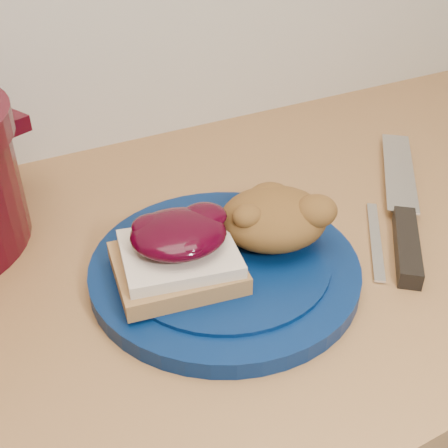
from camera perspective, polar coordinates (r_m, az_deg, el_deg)
name	(u,v)px	position (r m, az deg, el deg)	size (l,w,h in m)	color
plate	(225,268)	(0.58, 0.07, -4.54)	(0.28, 0.28, 0.02)	#041A44
sandwich	(178,252)	(0.54, -4.70, -2.82)	(0.13, 0.12, 0.06)	olive
stuffing_mound	(274,219)	(0.59, 5.06, 0.56)	(0.11, 0.10, 0.06)	brown
chef_knife	(404,222)	(0.69, 17.85, 0.21)	(0.25, 0.29, 0.02)	black
butter_knife	(375,239)	(0.66, 15.13, -1.51)	(0.15, 0.01, 0.00)	silver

